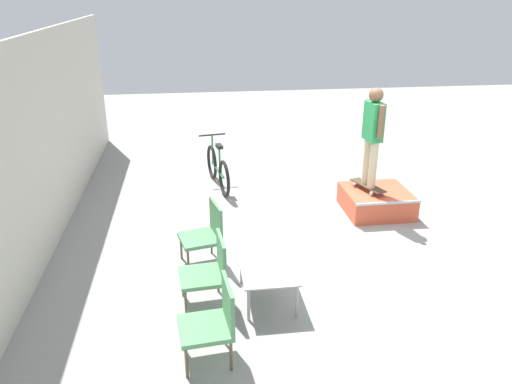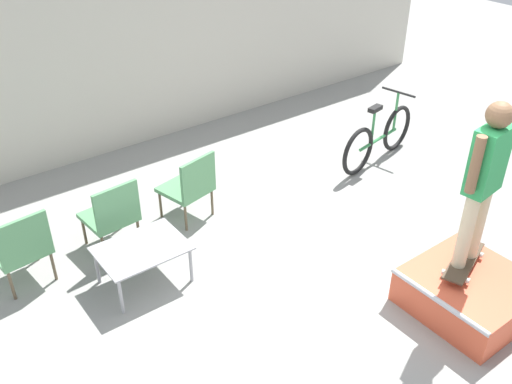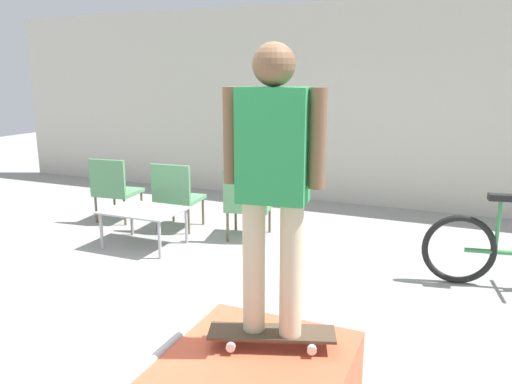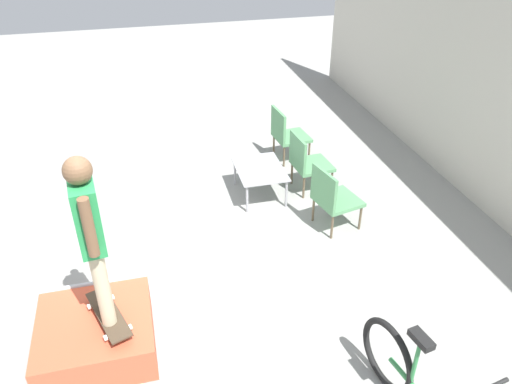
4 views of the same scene
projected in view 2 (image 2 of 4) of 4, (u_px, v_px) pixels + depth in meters
The scene contains 10 objects.
ground_plane at pixel (334, 301), 5.71m from camera, with size 24.00×24.00×0.00m, color gray.
house_wall_back at pixel (124, 46), 7.84m from camera, with size 12.00×0.06×3.00m.
skate_ramp_box at pixel (468, 292), 5.53m from camera, with size 1.07×1.07×0.40m.
skateboard_on_ramp at pixel (464, 261), 5.51m from camera, with size 0.77×0.44×0.07m.
person_skater at pixel (485, 174), 5.00m from camera, with size 0.57×0.24×1.64m.
coffee_table at pixel (142, 251), 5.74m from camera, with size 0.88×0.66×0.44m.
patio_chair_left at pixel (21, 247), 5.68m from camera, with size 0.57×0.57×0.87m.
patio_chair_center at pixel (112, 214), 6.18m from camera, with size 0.56×0.56×0.87m.
patio_chair_right at pixel (190, 185), 6.68m from camera, with size 0.62×0.62×0.87m.
bicycle at pixel (378, 138), 7.98m from camera, with size 1.65×0.52×0.94m.
Camera 2 is at (-3.18, -2.93, 3.95)m, focal length 40.00 mm.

